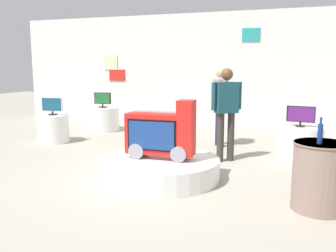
{
  "coord_description": "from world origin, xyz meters",
  "views": [
    {
      "loc": [
        1.98,
        -5.02,
        1.63
      ],
      "look_at": [
        0.07,
        0.54,
        0.67
      ],
      "focal_mm": 38.89,
      "sensor_mm": 36.0,
      "label": 1
    }
  ],
  "objects_px": {
    "tv_on_right_rear": "(52,105)",
    "side_table_round": "(320,176)",
    "novelty_firetruck_tv": "(161,135)",
    "display_pedestal_center_rear": "(103,119)",
    "tv_on_center_rear": "(102,100)",
    "bottle_on_side_table": "(320,133)",
    "shopper_browsing_near_truck": "(220,101)",
    "tv_on_left_rear": "(301,115)",
    "display_pedestal_right_rear": "(53,129)",
    "shopper_browsing_rear": "(226,108)",
    "main_display_pedestal": "(160,168)",
    "display_pedestal_left_rear": "(299,144)"
  },
  "relations": [
    {
      "from": "display_pedestal_center_rear",
      "to": "shopper_browsing_near_truck",
      "type": "height_order",
      "value": "shopper_browsing_near_truck"
    },
    {
      "from": "display_pedestal_center_rear",
      "to": "tv_on_center_rear",
      "type": "bearing_deg",
      "value": -93.14
    },
    {
      "from": "display_pedestal_left_rear",
      "to": "main_display_pedestal",
      "type": "bearing_deg",
      "value": -137.37
    },
    {
      "from": "display_pedestal_left_rear",
      "to": "display_pedestal_right_rear",
      "type": "xyz_separation_m",
      "value": [
        -5.05,
        -0.08,
        0.0
      ]
    },
    {
      "from": "side_table_round",
      "to": "display_pedestal_center_rear",
      "type": "bearing_deg",
      "value": 141.83
    },
    {
      "from": "tv_on_center_rear",
      "to": "tv_on_right_rear",
      "type": "xyz_separation_m",
      "value": [
        -0.3,
        -1.65,
        0.0
      ]
    },
    {
      "from": "display_pedestal_right_rear",
      "to": "main_display_pedestal",
      "type": "bearing_deg",
      "value": -28.8
    },
    {
      "from": "display_pedestal_center_rear",
      "to": "shopper_browsing_near_truck",
      "type": "bearing_deg",
      "value": -14.89
    },
    {
      "from": "shopper_browsing_near_truck",
      "to": "side_table_round",
      "type": "bearing_deg",
      "value": -60.13
    },
    {
      "from": "novelty_firetruck_tv",
      "to": "side_table_round",
      "type": "xyz_separation_m",
      "value": [
        2.11,
        -0.51,
        -0.25
      ]
    },
    {
      "from": "side_table_round",
      "to": "bottle_on_side_table",
      "type": "relative_size",
      "value": 2.67
    },
    {
      "from": "display_pedestal_left_rear",
      "to": "tv_on_right_rear",
      "type": "bearing_deg",
      "value": -179.05
    },
    {
      "from": "shopper_browsing_near_truck",
      "to": "tv_on_center_rear",
      "type": "bearing_deg",
      "value": 165.18
    },
    {
      "from": "main_display_pedestal",
      "to": "tv_on_left_rear",
      "type": "bearing_deg",
      "value": 42.55
    },
    {
      "from": "tv_on_right_rear",
      "to": "side_table_round",
      "type": "distance_m",
      "value": 5.7
    },
    {
      "from": "tv_on_left_rear",
      "to": "display_pedestal_center_rear",
      "type": "relative_size",
      "value": 0.57
    },
    {
      "from": "main_display_pedestal",
      "to": "novelty_firetruck_tv",
      "type": "bearing_deg",
      "value": -18.33
    },
    {
      "from": "novelty_firetruck_tv",
      "to": "tv_on_center_rear",
      "type": "relative_size",
      "value": 2.19
    },
    {
      "from": "novelty_firetruck_tv",
      "to": "shopper_browsing_rear",
      "type": "relative_size",
      "value": 0.62
    },
    {
      "from": "tv_on_left_rear",
      "to": "display_pedestal_right_rear",
      "type": "xyz_separation_m",
      "value": [
        -5.05,
        -0.08,
        -0.5
      ]
    },
    {
      "from": "display_pedestal_left_rear",
      "to": "tv_on_center_rear",
      "type": "bearing_deg",
      "value": 161.68
    },
    {
      "from": "tv_on_center_rear",
      "to": "bottle_on_side_table",
      "type": "relative_size",
      "value": 1.55
    },
    {
      "from": "shopper_browsing_rear",
      "to": "tv_on_right_rear",
      "type": "bearing_deg",
      "value": 174.43
    },
    {
      "from": "display_pedestal_right_rear",
      "to": "tv_on_right_rear",
      "type": "relative_size",
      "value": 1.41
    },
    {
      "from": "main_display_pedestal",
      "to": "tv_on_right_rear",
      "type": "bearing_deg",
      "value": 151.27
    },
    {
      "from": "novelty_firetruck_tv",
      "to": "display_pedestal_center_rear",
      "type": "xyz_separation_m",
      "value": [
        -2.82,
        3.37,
        -0.36
      ]
    },
    {
      "from": "tv_on_left_rear",
      "to": "side_table_round",
      "type": "height_order",
      "value": "tv_on_left_rear"
    },
    {
      "from": "main_display_pedestal",
      "to": "display_pedestal_left_rear",
      "type": "height_order",
      "value": "display_pedestal_left_rear"
    },
    {
      "from": "display_pedestal_left_rear",
      "to": "display_pedestal_center_rear",
      "type": "relative_size",
      "value": 0.96
    },
    {
      "from": "display_pedestal_center_rear",
      "to": "tv_on_center_rear",
      "type": "distance_m",
      "value": 0.5
    },
    {
      "from": "display_pedestal_left_rear",
      "to": "tv_on_left_rear",
      "type": "bearing_deg",
      "value": -80.63
    },
    {
      "from": "main_display_pedestal",
      "to": "shopper_browsing_rear",
      "type": "relative_size",
      "value": 1.08
    },
    {
      "from": "bottle_on_side_table",
      "to": "shopper_browsing_near_truck",
      "type": "relative_size",
      "value": 0.18
    },
    {
      "from": "main_display_pedestal",
      "to": "shopper_browsing_near_truck",
      "type": "xyz_separation_m",
      "value": [
        0.39,
        2.51,
        0.79
      ]
    },
    {
      "from": "shopper_browsing_near_truck",
      "to": "shopper_browsing_rear",
      "type": "bearing_deg",
      "value": -74.4
    },
    {
      "from": "display_pedestal_right_rear",
      "to": "shopper_browsing_near_truck",
      "type": "distance_m",
      "value": 3.64
    },
    {
      "from": "main_display_pedestal",
      "to": "tv_on_right_rear",
      "type": "height_order",
      "value": "tv_on_right_rear"
    },
    {
      "from": "tv_on_right_rear",
      "to": "bottle_on_side_table",
      "type": "relative_size",
      "value": 1.6
    },
    {
      "from": "main_display_pedestal",
      "to": "bottle_on_side_table",
      "type": "xyz_separation_m",
      "value": [
        2.1,
        -0.6,
        0.76
      ]
    },
    {
      "from": "novelty_firetruck_tv",
      "to": "shopper_browsing_rear",
      "type": "height_order",
      "value": "shopper_browsing_rear"
    },
    {
      "from": "display_pedestal_right_rear",
      "to": "shopper_browsing_rear",
      "type": "bearing_deg",
      "value": -5.63
    },
    {
      "from": "tv_on_center_rear",
      "to": "bottle_on_side_table",
      "type": "xyz_separation_m",
      "value": [
        4.9,
        -3.95,
        0.1
      ]
    },
    {
      "from": "display_pedestal_right_rear",
      "to": "bottle_on_side_table",
      "type": "distance_m",
      "value": 5.72
    },
    {
      "from": "novelty_firetruck_tv",
      "to": "bottle_on_side_table",
      "type": "xyz_separation_m",
      "value": [
        2.08,
        -0.59,
        0.25
      ]
    },
    {
      "from": "tv_on_left_rear",
      "to": "tv_on_center_rear",
      "type": "height_order",
      "value": "tv_on_center_rear"
    },
    {
      "from": "display_pedestal_left_rear",
      "to": "bottle_on_side_table",
      "type": "height_order",
      "value": "bottle_on_side_table"
    },
    {
      "from": "novelty_firetruck_tv",
      "to": "tv_on_left_rear",
      "type": "height_order",
      "value": "novelty_firetruck_tv"
    },
    {
      "from": "display_pedestal_left_rear",
      "to": "tv_on_center_rear",
      "type": "xyz_separation_m",
      "value": [
        -4.74,
        1.57,
        0.5
      ]
    },
    {
      "from": "main_display_pedestal",
      "to": "display_pedestal_right_rear",
      "type": "bearing_deg",
      "value": 151.2
    },
    {
      "from": "display_pedestal_center_rear",
      "to": "bottle_on_side_table",
      "type": "relative_size",
      "value": 2.8
    }
  ]
}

